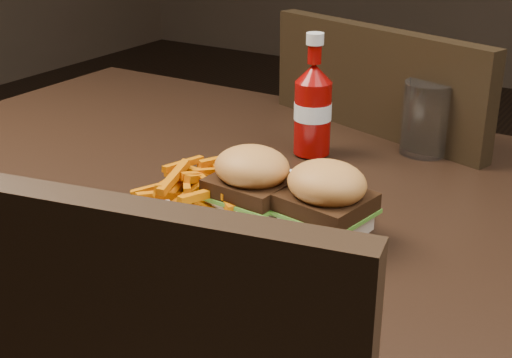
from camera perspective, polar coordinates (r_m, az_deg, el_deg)
The scene contains 8 objects.
dining_table at distance 1.05m, azimuth -1.91°, elevation -0.88°, with size 1.20×0.80×0.04m, color black.
chair_far at distance 1.53m, azimuth 13.72°, elevation -5.95°, with size 0.46×0.46×0.04m, color black.
plate at distance 0.91m, azimuth -0.33°, elevation -2.81°, with size 0.30×0.30×0.01m, color white.
sandwich_half_a at distance 0.90m, azimuth -0.32°, elevation -2.03°, with size 0.09×0.08×0.02m, color #F6DEC2.
sandwich_half_b at distance 0.86m, azimuth 5.56°, elevation -3.44°, with size 0.09×0.08×0.02m, color beige.
fries_pile at distance 0.93m, azimuth -4.10°, elevation -0.43°, with size 0.13×0.13×0.05m, color #BD4400, non-canonical shape.
ketchup_bottle at distance 1.11m, azimuth 4.54°, elevation 4.90°, with size 0.06×0.06×0.11m, color #840705.
tumbler at distance 1.14m, azimuth 13.47°, elevation 4.64°, with size 0.08×0.08×0.12m, color white.
Camera 1 is at (0.53, -0.79, 1.15)m, focal length 50.00 mm.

